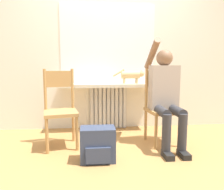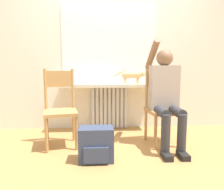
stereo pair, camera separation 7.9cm
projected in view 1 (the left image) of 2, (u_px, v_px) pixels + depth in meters
The scene contains 10 objects.
ground_plane at pixel (117, 158), 2.34m from camera, with size 12.00×12.00×0.00m, color #B27F47.
wall_with_window at pixel (108, 42), 3.37m from camera, with size 7.00×0.06×2.70m.
radiator at pixel (108, 107), 3.43m from camera, with size 0.58×0.08×0.67m.
windowsill at pixel (109, 85), 3.27m from camera, with size 1.50×0.32×0.05m.
window_glass at pixel (108, 44), 3.34m from camera, with size 1.44×0.01×1.19m.
chair_left at pixel (60, 108), 2.65m from camera, with size 0.45×0.45×0.95m.
chair_right at pixel (162, 106), 2.77m from camera, with size 0.43×0.43×0.95m.
person at pixel (166, 93), 2.64m from camera, with size 0.36×0.95×1.32m.
cat at pixel (132, 75), 3.27m from camera, with size 0.48×0.11×0.22m.
backpack at pixel (98, 145), 2.25m from camera, with size 0.36×0.25×0.35m.
Camera 1 is at (-0.27, -2.21, 0.98)m, focal length 35.00 mm.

